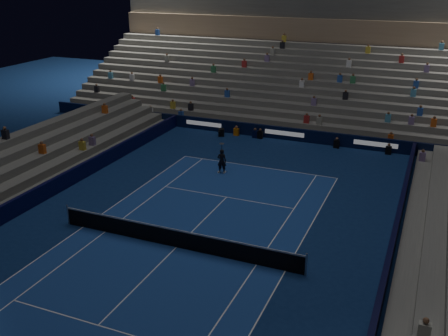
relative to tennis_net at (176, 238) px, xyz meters
name	(u,v)px	position (x,y,z in m)	size (l,w,h in m)	color
ground	(176,247)	(0.00, 0.00, -0.50)	(90.00, 90.00, 0.00)	#0D2252
court_surface	(176,247)	(0.00, 0.00, -0.50)	(10.97, 23.77, 0.01)	navy
sponsor_barrier_far	(285,133)	(0.00, 18.50, 0.00)	(44.00, 0.25, 1.00)	black
sponsor_barrier_east	(384,282)	(9.70, 0.00, 0.00)	(0.25, 37.00, 1.00)	black
sponsor_barrier_west	(19,205)	(-9.70, 0.00, 0.00)	(0.25, 37.00, 1.00)	black
grandstand_main	(315,76)	(0.00, 27.90, 2.87)	(44.00, 15.20, 11.20)	slate
tennis_net	(176,238)	(0.00, 0.00, 0.00)	(12.90, 0.10, 1.10)	#B2B2B7
tennis_player	(222,161)	(-1.79, 9.92, 0.33)	(0.61, 0.40, 1.66)	black
broadcast_camera	(221,132)	(-5.00, 17.40, -0.20)	(0.60, 0.97, 0.59)	black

